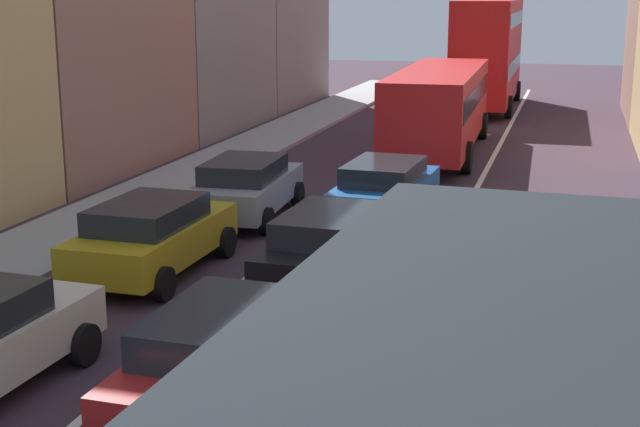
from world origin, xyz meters
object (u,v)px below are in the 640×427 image
at_px(sedan_left_lane_third, 152,235).
at_px(bus_mid_queue_primary, 439,103).
at_px(hatchback_centre_lane_third, 332,246).
at_px(bus_far_queue_secondary, 488,49).
at_px(coupe_centre_lane_fourth, 385,189).
at_px(sedan_left_lane_fourth, 246,186).
at_px(sedan_centre_lane_second, 229,356).
at_px(sedan_right_lane_behind_truck, 502,293).

height_order(sedan_left_lane_third, bus_mid_queue_primary, bus_mid_queue_primary).
distance_m(hatchback_centre_lane_third, bus_far_queue_secondary, 27.99).
relative_size(sedan_left_lane_third, coupe_centre_lane_fourth, 0.99).
relative_size(sedan_left_lane_third, sedan_left_lane_fourth, 0.99).
height_order(sedan_centre_lane_second, hatchback_centre_lane_third, same).
bearing_deg(sedan_left_lane_third, coupe_centre_lane_fourth, -32.09).
bearing_deg(sedan_left_lane_third, hatchback_centre_lane_third, -86.12).
bearing_deg(sedan_right_lane_behind_truck, hatchback_centre_lane_third, 59.10).
relative_size(sedan_centre_lane_second, sedan_left_lane_fourth, 0.99).
xyz_separation_m(hatchback_centre_lane_third, bus_far_queue_secondary, (0.13, 27.91, 2.03)).
relative_size(coupe_centre_lane_fourth, bus_mid_queue_primary, 0.41).
height_order(sedan_left_lane_third, sedan_right_lane_behind_truck, same).
xyz_separation_m(bus_mid_queue_primary, bus_far_queue_secondary, (0.35, 13.09, 1.07)).
bearing_deg(hatchback_centre_lane_third, coupe_centre_lane_fourth, 2.93).
bearing_deg(bus_far_queue_secondary, sedan_centre_lane_second, 179.25).
distance_m(sedan_centre_lane_second, sedan_left_lane_fourth, 10.59).
bearing_deg(sedan_centre_lane_second, bus_mid_queue_primary, 2.15).
bearing_deg(hatchback_centre_lane_third, sedan_right_lane_behind_truck, -117.99).
bearing_deg(sedan_left_lane_fourth, bus_mid_queue_primary, -20.32).
bearing_deg(bus_mid_queue_primary, coupe_centre_lane_fourth, 179.13).
bearing_deg(sedan_centre_lane_second, bus_far_queue_secondary, 1.25).
xyz_separation_m(sedan_left_lane_fourth, bus_far_queue_secondary, (3.54, 23.33, 2.03)).
distance_m(sedan_right_lane_behind_truck, bus_far_queue_secondary, 30.05).
xyz_separation_m(sedan_centre_lane_second, bus_far_queue_secondary, (0.08, 33.33, 2.03)).
relative_size(sedan_left_lane_third, bus_far_queue_secondary, 0.41).
relative_size(hatchback_centre_lane_third, coupe_centre_lane_fourth, 1.00).
distance_m(coupe_centre_lane_fourth, bus_far_queue_secondary, 22.79).
bearing_deg(sedan_right_lane_behind_truck, sedan_left_lane_third, 75.11).
xyz_separation_m(sedan_centre_lane_second, hatchback_centre_lane_third, (-0.06, 5.42, 0.00)).
bearing_deg(sedan_right_lane_behind_truck, bus_far_queue_secondary, 5.25).
height_order(coupe_centre_lane_fourth, sedan_right_lane_behind_truck, same).
height_order(sedan_right_lane_behind_truck, bus_mid_queue_primary, bus_mid_queue_primary).
bearing_deg(coupe_centre_lane_fourth, sedan_left_lane_third, 149.53).
relative_size(sedan_left_lane_fourth, bus_mid_queue_primary, 0.42).
distance_m(bus_mid_queue_primary, bus_far_queue_secondary, 13.14).
xyz_separation_m(hatchback_centre_lane_third, coupe_centre_lane_fourth, (-0.07, 5.21, 0.00)).
bearing_deg(coupe_centre_lane_fourth, sedan_centre_lane_second, -176.58).
bearing_deg(sedan_centre_lane_second, sedan_left_lane_third, 36.25).
height_order(sedan_centre_lane_second, sedan_left_lane_third, same).
xyz_separation_m(sedan_centre_lane_second, coupe_centre_lane_fourth, (-0.13, 10.63, 0.00)).
relative_size(sedan_left_lane_fourth, sedan_right_lane_behind_truck, 1.01).
bearing_deg(sedan_centre_lane_second, sedan_right_lane_behind_truck, -41.15).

